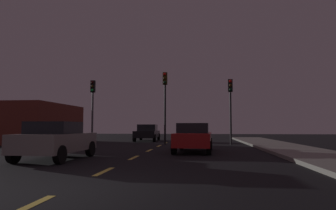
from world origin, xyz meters
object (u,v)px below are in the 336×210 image
Objects in this scene: car_adjacent_lane at (56,140)px; traffic_signal_right at (230,98)px; car_oncoming_far at (147,133)px; traffic_signal_center at (165,94)px; traffic_signal_left at (93,99)px; car_stopped_ahead at (194,137)px.

traffic_signal_right is at bearing 53.11° from car_adjacent_lane.
traffic_signal_right reaches higher than car_oncoming_far.
traffic_signal_left is at bearing -179.99° from traffic_signal_center.
car_adjacent_lane is (-7.74, -10.31, -2.51)m from traffic_signal_right.
car_adjacent_lane reaches higher than car_stopped_ahead.
car_oncoming_far is (-2.20, 5.08, -2.90)m from traffic_signal_center.
traffic_signal_center is at bearing 0.01° from traffic_signal_left.
car_stopped_ahead is 1.13× the size of car_adjacent_lane.
car_stopped_ahead is at bearing -39.13° from traffic_signal_left.
traffic_signal_center is at bearing -66.58° from car_oncoming_far.
car_stopped_ahead is (-2.48, -6.23, -2.52)m from traffic_signal_right.
car_oncoming_far reaches higher than car_adjacent_lane.
traffic_signal_left reaches higher than car_adjacent_lane.
traffic_signal_left is 10.20m from car_stopped_ahead.
traffic_signal_left is 1.08× the size of car_stopped_ahead.
traffic_signal_right reaches higher than car_stopped_ahead.
traffic_signal_right is (10.13, -0.00, -0.05)m from traffic_signal_left.
traffic_signal_center is at bearing 109.47° from car_stopped_ahead.
traffic_signal_right is at bearing -0.00° from traffic_signal_left.
car_adjacent_lane is 0.87× the size of car_oncoming_far.
car_stopped_ahead is at bearing 37.84° from car_adjacent_lane.
traffic_signal_left is 5.46m from traffic_signal_center.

